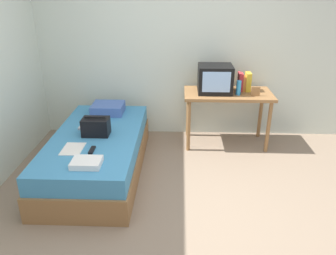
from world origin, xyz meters
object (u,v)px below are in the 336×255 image
object	(u,v)px
bed	(98,153)
pillow	(108,108)
remote_silver	(81,127)
folded_towel	(87,163)
tv	(215,79)
picture_frame	(256,91)
water_bottle	(239,88)
book_row	(244,82)
desk	(228,99)
handbag	(96,127)
remote_dark	(92,150)
magazine	(73,149)

from	to	relation	value
bed	pillow	world-z (taller)	pillow
remote_silver	folded_towel	bearing A→B (deg)	-71.21
tv	remote_silver	xyz separation A→B (m)	(-1.63, -0.65, -0.43)
picture_frame	water_bottle	bearing A→B (deg)	169.55
book_row	water_bottle	bearing A→B (deg)	-118.92
desk	folded_towel	xyz separation A→B (m)	(-1.52, -1.53, -0.14)
picture_frame	handbag	size ratio (longest dim) A/B	0.40
desk	folded_towel	distance (m)	2.16
folded_towel	remote_silver	bearing A→B (deg)	108.79
bed	remote_dark	bearing A→B (deg)	-82.27
remote_silver	folded_towel	xyz separation A→B (m)	(0.30, -0.89, 0.02)
tv	bed	bearing A→B (deg)	-149.69
desk	picture_frame	bearing A→B (deg)	-23.01
tv	handbag	world-z (taller)	tv
folded_towel	book_row	bearing A→B (deg)	43.08
picture_frame	magazine	xyz separation A→B (m)	(-2.08, -1.07, -0.32)
water_bottle	bed	bearing A→B (deg)	-157.12
picture_frame	folded_towel	distance (m)	2.33
bed	book_row	world-z (taller)	book_row
book_row	folded_towel	world-z (taller)	book_row
handbag	bed	bearing A→B (deg)	122.44
book_row	remote_silver	bearing A→B (deg)	-160.24
handbag	remote_silver	size ratio (longest dim) A/B	2.08
book_row	magazine	distance (m)	2.38
remote_dark	picture_frame	bearing A→B (deg)	30.50
bed	picture_frame	bearing A→B (deg)	19.55
bed	water_bottle	xyz separation A→B (m)	(1.71, 0.72, 0.60)
bed	picture_frame	xyz separation A→B (m)	(1.92, 0.68, 0.57)
tv	desk	bearing A→B (deg)	-1.22
picture_frame	handbag	xyz separation A→B (m)	(-1.91, -0.70, -0.22)
bed	handbag	xyz separation A→B (m)	(0.01, -0.01, 0.35)
pillow	handbag	size ratio (longest dim) A/B	1.37
magazine	remote_dark	distance (m)	0.21
water_bottle	book_row	distance (m)	0.21
magazine	remote_silver	size ratio (longest dim) A/B	2.01
book_row	magazine	world-z (taller)	book_row
bed	folded_towel	distance (m)	0.77
book_row	picture_frame	size ratio (longest dim) A/B	2.06
bed	desk	bearing A→B (deg)	27.23
handbag	pillow	bearing A→B (deg)	90.69
water_bottle	folded_towel	size ratio (longest dim) A/B	0.67
bed	water_bottle	world-z (taller)	water_bottle
bed	tv	distance (m)	1.77
remote_dark	folded_towel	size ratio (longest dim) A/B	0.56
remote_dark	remote_silver	distance (m)	0.65
bed	folded_towel	bearing A→B (deg)	-83.52
tv	water_bottle	world-z (taller)	tv
bed	pillow	distance (m)	0.75
magazine	remote_silver	bearing A→B (deg)	96.83
bed	book_row	xyz separation A→B (m)	(1.81, 0.91, 0.63)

